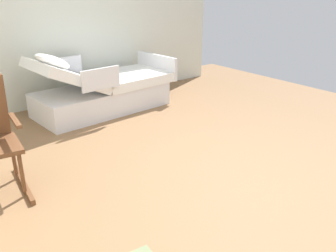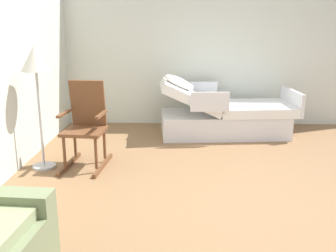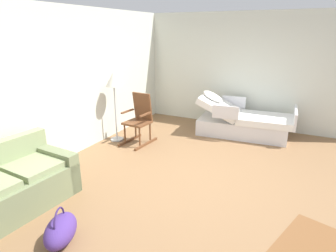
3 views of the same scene
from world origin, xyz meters
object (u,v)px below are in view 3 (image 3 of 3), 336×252
(couch, at_px, (10,188))
(hospital_bed, at_px, (243,122))
(duffel_bag, at_px, (61,230))
(rocking_chair, at_px, (139,119))
(floor_lamp, at_px, (114,84))

(couch, bearing_deg, hospital_bed, -26.03)
(couch, distance_m, duffel_bag, 1.11)
(couch, relative_size, rocking_chair, 1.58)
(hospital_bed, distance_m, duffel_bag, 4.56)
(hospital_bed, bearing_deg, rocking_chair, 127.53)
(floor_lamp, xyz_separation_m, duffel_bag, (-2.91, -1.36, -1.07))
(rocking_chair, distance_m, duffel_bag, 3.17)
(couch, bearing_deg, floor_lamp, 5.84)
(rocking_chair, bearing_deg, duffel_bag, -164.32)
(floor_lamp, bearing_deg, duffel_bag, -154.90)
(couch, distance_m, floor_lamp, 2.89)
(hospital_bed, bearing_deg, floor_lamp, 123.11)
(couch, xyz_separation_m, rocking_chair, (2.84, -0.23, 0.20))
(rocking_chair, distance_m, floor_lamp, 0.90)
(floor_lamp, bearing_deg, hospital_bed, -56.89)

